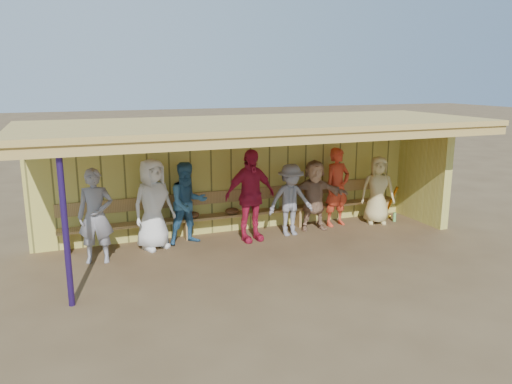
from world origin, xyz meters
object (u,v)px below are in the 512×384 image
(player_c, at_px, (188,203))
(player_d, at_px, (250,196))
(player_e, at_px, (291,200))
(player_f, at_px, (314,195))
(player_g, at_px, (337,187))
(player_a, at_px, (96,216))
(bench, at_px, (243,208))
(player_b, at_px, (153,204))
(player_h, at_px, (378,190))

(player_c, bearing_deg, player_d, -21.11)
(player_e, height_order, player_f, player_f)
(player_e, distance_m, player_f, 0.68)
(player_e, distance_m, player_g, 1.32)
(player_d, height_order, player_g, player_d)
(player_e, relative_size, player_g, 0.87)
(player_a, xyz_separation_m, bench, (3.09, 0.78, -0.34))
(player_g, bearing_deg, bench, 161.67)
(player_b, bearing_deg, player_h, -24.33)
(player_d, bearing_deg, player_e, -7.32)
(player_b, bearing_deg, player_a, 176.54)
(player_a, bearing_deg, player_b, 33.19)
(bench, bearing_deg, player_c, -165.41)
(player_f, bearing_deg, player_d, -160.46)
(player_b, distance_m, player_d, 1.94)
(player_b, bearing_deg, player_e, -27.20)
(player_b, distance_m, player_e, 2.86)
(player_a, distance_m, player_h, 6.19)
(player_f, height_order, player_g, player_g)
(player_g, xyz_separation_m, player_h, (0.96, -0.19, -0.11))
(player_c, xyz_separation_m, player_d, (1.23, -0.27, 0.12))
(player_a, bearing_deg, player_f, 18.08)
(player_a, relative_size, player_c, 1.04)
(player_e, xyz_separation_m, bench, (-0.85, 0.59, -0.24))
(player_b, height_order, player_f, player_b)
(player_g, distance_m, player_h, 0.98)
(player_h, height_order, bench, player_h)
(player_a, distance_m, bench, 3.21)
(player_b, relative_size, player_g, 1.01)
(player_d, bearing_deg, player_c, 158.80)
(player_g, bearing_deg, player_b, 170.94)
(player_d, xyz_separation_m, player_e, (0.92, 0.02, -0.18))
(player_a, bearing_deg, player_g, 18.68)
(player_c, bearing_deg, player_h, -10.61)
(player_a, xyz_separation_m, player_f, (4.60, 0.37, -0.09))
(player_a, xyz_separation_m, player_b, (1.09, 0.39, 0.03))
(player_a, height_order, player_d, player_d)
(player_c, distance_m, bench, 1.38)
(player_a, height_order, player_h, player_a)
(player_e, height_order, player_g, player_g)
(player_f, distance_m, player_h, 1.59)
(player_d, bearing_deg, player_a, 174.48)
(player_b, xyz_separation_m, player_c, (0.70, 0.05, -0.06))
(player_d, bearing_deg, player_f, -1.46)
(player_b, bearing_deg, player_c, -19.13)
(player_c, distance_m, player_f, 2.81)
(player_d, xyz_separation_m, player_g, (2.21, 0.31, -0.06))
(player_b, height_order, bench, player_b)
(player_c, height_order, player_f, player_c)
(player_f, distance_m, player_g, 0.65)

